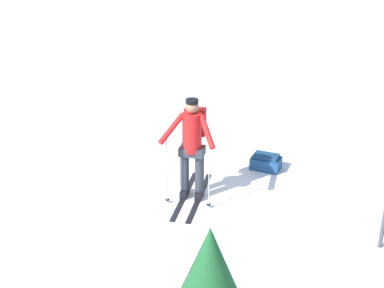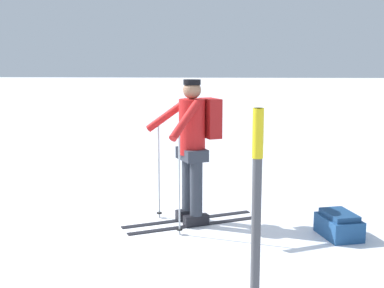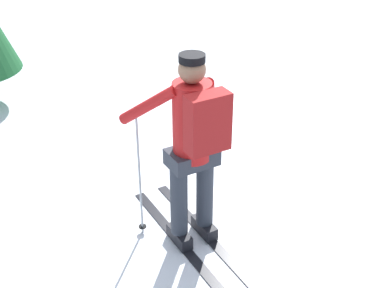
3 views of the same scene
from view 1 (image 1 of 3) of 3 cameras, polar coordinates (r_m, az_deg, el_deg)
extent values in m
plane|color=white|center=(8.68, -3.26, -7.22)|extent=(80.00, 80.00, 0.00)
cube|color=black|center=(9.06, 0.79, -5.67)|extent=(0.81, 1.57, 0.01)
cube|color=black|center=(9.03, 0.79, -5.32)|extent=(0.23, 0.32, 0.12)
cylinder|color=#2D333D|center=(8.83, 0.81, -2.94)|extent=(0.15, 0.15, 0.72)
cube|color=black|center=(9.11, -0.78, -5.49)|extent=(0.81, 1.57, 0.01)
cube|color=black|center=(9.08, -0.79, -5.14)|extent=(0.23, 0.32, 0.12)
cylinder|color=#2D333D|center=(8.88, -0.80, -2.77)|extent=(0.15, 0.15, 0.72)
cube|color=#2D333D|center=(8.70, 0.00, -0.73)|extent=(0.48, 0.41, 0.14)
cylinder|color=red|center=(8.56, 0.00, 1.26)|extent=(0.31, 0.31, 0.66)
sphere|color=#8C664C|center=(8.40, 0.00, 3.99)|extent=(0.21, 0.21, 0.21)
cylinder|color=black|center=(8.37, 0.00, 4.59)|extent=(0.20, 0.20, 0.06)
cube|color=maroon|center=(8.74, 0.35, 2.42)|extent=(0.38, 0.29, 0.47)
cylinder|color=#B2B7BC|center=(8.48, 1.84, -3.28)|extent=(0.02, 0.02, 1.22)
cylinder|color=black|center=(8.74, 1.79, -6.47)|extent=(0.07, 0.07, 0.01)
cylinder|color=red|center=(8.28, 1.60, 1.32)|extent=(0.51, 0.36, 0.43)
cylinder|color=#B2B7BC|center=(8.62, -2.70, -2.80)|extent=(0.02, 0.02, 1.22)
cylinder|color=black|center=(8.88, -2.63, -5.96)|extent=(0.07, 0.07, 0.01)
cylinder|color=red|center=(8.40, -2.19, 1.66)|extent=(0.16, 0.55, 0.43)
cube|color=navy|center=(10.05, 7.88, -2.04)|extent=(0.61, 0.49, 0.23)
cube|color=navy|center=(9.99, 7.92, -1.30)|extent=(0.51, 0.40, 0.06)
camera|label=2|loc=(7.06, 46.24, -4.34)|focal=50.00mm
camera|label=3|loc=(11.04, 13.89, 16.24)|focal=50.00mm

